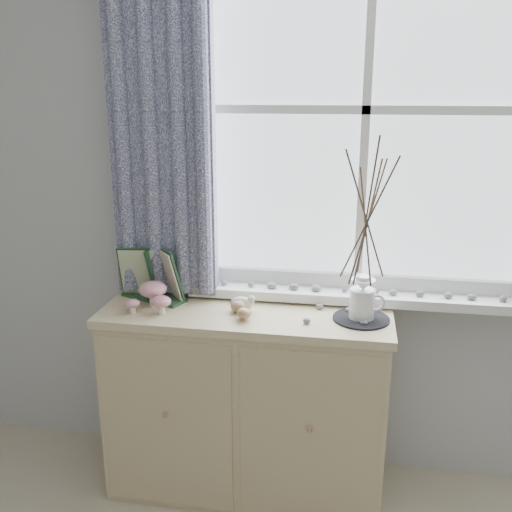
# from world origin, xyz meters

# --- Properties ---
(room_shell) EXTENTS (4.04, 4.04, 2.62)m
(room_shell) POSITION_xyz_m (0.01, 0.13, 1.66)
(room_shell) COLOR #BABAB7
(room_shell) RESTS_ON ground
(sideboard) EXTENTS (1.20, 0.45, 0.85)m
(sideboard) POSITION_xyz_m (-0.15, 1.75, 0.43)
(sideboard) COLOR beige
(sideboard) RESTS_ON ground
(botanical_book) EXTENTS (0.36, 0.24, 0.24)m
(botanical_book) POSITION_xyz_m (-0.57, 1.78, 0.97)
(botanical_book) COLOR #214528
(botanical_book) RESTS_ON sideboard
(toadstool_cluster) EXTENTS (0.19, 0.17, 0.11)m
(toadstool_cluster) POSITION_xyz_m (-0.53, 1.70, 0.92)
(toadstool_cluster) COLOR white
(toadstool_cluster) RESTS_ON sideboard
(wooden_eggs) EXTENTS (0.10, 0.12, 0.07)m
(wooden_eggs) POSITION_xyz_m (-0.16, 1.68, 0.88)
(wooden_eggs) COLOR #A17E59
(wooden_eggs) RESTS_ON sideboard
(songbird_figurine) EXTENTS (0.13, 0.07, 0.07)m
(songbird_figurine) POSITION_xyz_m (-0.17, 1.74, 0.88)
(songbird_figurine) COLOR silver
(songbird_figurine) RESTS_ON sideboard
(crocheted_doily) EXTENTS (0.23, 0.23, 0.01)m
(crocheted_doily) POSITION_xyz_m (0.32, 1.73, 0.85)
(crocheted_doily) COLOR black
(crocheted_doily) RESTS_ON sideboard
(twig_pitcher) EXTENTS (0.32, 0.32, 0.74)m
(twig_pitcher) POSITION_xyz_m (0.32, 1.73, 1.27)
(twig_pitcher) COLOR white
(twig_pitcher) RESTS_ON crocheted_doily
(sideboard_pebbles) EXTENTS (0.33, 0.23, 0.02)m
(sideboard_pebbles) POSITION_xyz_m (0.18, 1.76, 0.86)
(sideboard_pebbles) COLOR gray
(sideboard_pebbles) RESTS_ON sideboard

